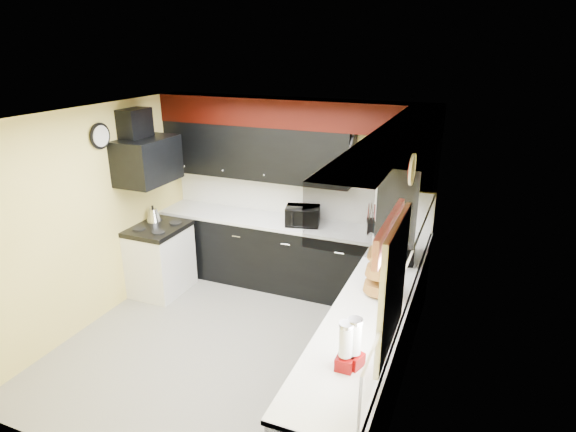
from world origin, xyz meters
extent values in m
plane|color=gray|center=(0.00, 0.00, 0.00)|extent=(3.60, 3.60, 0.00)
cube|color=#E0C666|center=(0.00, 1.80, 1.25)|extent=(3.60, 0.06, 2.50)
cube|color=#E0C666|center=(1.80, 0.00, 1.25)|extent=(0.06, 3.60, 2.50)
cube|color=#E0C666|center=(-1.80, 0.00, 1.25)|extent=(0.06, 3.60, 2.50)
cube|color=white|center=(0.00, 0.00, 2.50)|extent=(3.60, 3.60, 0.06)
cube|color=black|center=(0.00, 1.50, 0.45)|extent=(3.60, 0.60, 0.90)
cube|color=black|center=(1.50, -0.30, 0.45)|extent=(0.60, 3.00, 0.90)
cube|color=white|center=(0.00, 1.50, 0.92)|extent=(3.62, 0.64, 0.04)
cube|color=white|center=(1.50, -0.30, 0.92)|extent=(0.64, 3.02, 0.04)
cube|color=white|center=(0.00, 1.79, 1.19)|extent=(3.60, 0.02, 0.50)
cube|color=white|center=(1.79, 0.00, 1.19)|extent=(0.02, 3.60, 0.50)
cube|color=black|center=(-0.50, 1.62, 1.80)|extent=(2.60, 0.35, 0.70)
cube|color=black|center=(1.62, 0.90, 1.80)|extent=(0.35, 1.80, 0.70)
cube|color=black|center=(0.00, 1.62, 2.33)|extent=(3.60, 0.36, 0.35)
cube|color=black|center=(1.62, -0.18, 2.33)|extent=(0.36, 3.24, 0.35)
cube|color=white|center=(-1.50, 0.75, 0.43)|extent=(0.60, 0.75, 0.86)
cube|color=black|center=(-1.50, 0.75, 0.89)|extent=(0.62, 0.77, 0.06)
cube|color=black|center=(-1.55, 0.75, 1.78)|extent=(0.50, 0.78, 0.55)
cube|color=black|center=(-1.68, 0.75, 2.20)|extent=(0.24, 0.40, 0.40)
cube|color=red|center=(1.73, -0.90, 1.95)|extent=(0.04, 0.88, 0.20)
cube|color=white|center=(0.83, 1.30, 1.80)|extent=(0.03, 0.26, 0.35)
imported|color=black|center=(0.23, 1.46, 1.06)|extent=(0.49, 0.44, 0.24)
imported|color=black|center=(1.49, 0.88, 1.08)|extent=(0.51, 0.60, 0.28)
cylinder|color=silver|center=(1.10, 1.49, 1.02)|extent=(0.19, 0.19, 0.15)
cube|color=black|center=(1.10, 1.47, 1.04)|extent=(0.13, 0.15, 0.20)
camera|label=1|loc=(2.24, -3.94, 3.15)|focal=30.00mm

